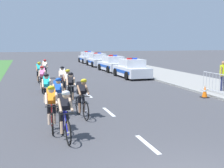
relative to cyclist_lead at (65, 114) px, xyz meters
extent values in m
cube|color=gray|center=(10.45, 10.15, -0.73)|extent=(4.56, 60.00, 0.12)
cube|color=#9E9E99|center=(8.24, 10.15, -0.72)|extent=(0.16, 60.00, 0.13)
cube|color=white|center=(2.18, -1.03, -0.78)|extent=(0.14, 1.60, 0.01)
cube|color=white|center=(2.18, 2.97, -0.78)|extent=(0.14, 1.60, 0.01)
cube|color=white|center=(2.18, 6.97, -0.78)|extent=(0.14, 1.60, 0.01)
cube|color=white|center=(2.18, 10.97, -0.78)|extent=(0.14, 1.60, 0.01)
torus|color=black|center=(0.03, -0.48, -0.42)|extent=(0.09, 0.73, 0.72)
cylinder|color=#99999E|center=(0.03, -0.48, -0.42)|extent=(0.06, 0.06, 0.06)
torus|color=black|center=(-0.03, 0.52, -0.42)|extent=(0.09, 0.73, 0.72)
cylinder|color=#99999E|center=(-0.03, 0.52, -0.42)|extent=(0.06, 0.06, 0.06)
cylinder|color=#1E1E99|center=(0.00, -0.03, 0.11)|extent=(0.07, 0.55, 0.04)
cylinder|color=#1E1E99|center=(0.01, -0.20, -0.21)|extent=(0.07, 0.48, 0.63)
cylinder|color=#1E1E99|center=(-0.01, 0.17, -0.19)|extent=(0.04, 0.04, 0.65)
cylinder|color=black|center=(0.03, -0.38, 0.09)|extent=(0.42, 0.06, 0.03)
cube|color=black|center=(-0.01, 0.17, 0.15)|extent=(0.11, 0.23, 0.05)
cube|color=black|center=(0.00, 0.05, 0.35)|extent=(0.32, 0.57, 0.44)
cube|color=black|center=(-0.01, 0.16, 0.19)|extent=(0.29, 0.22, 0.18)
cylinder|color=black|center=(0.08, 0.12, -0.15)|extent=(0.12, 0.23, 0.40)
cylinder|color=tan|center=(0.09, 0.04, -0.41)|extent=(0.10, 0.16, 0.36)
cylinder|color=black|center=(-0.10, 0.11, -0.15)|extent=(0.12, 0.18, 0.40)
cylinder|color=tan|center=(-0.09, 0.03, -0.41)|extent=(0.10, 0.13, 0.36)
cylinder|color=tan|center=(0.17, -0.16, 0.30)|extent=(0.10, 0.41, 0.35)
cylinder|color=tan|center=(-0.15, -0.18, 0.30)|extent=(0.10, 0.41, 0.35)
sphere|color=tan|center=(0.02, -0.25, 0.59)|extent=(0.19, 0.19, 0.19)
ellipsoid|color=white|center=(0.02, -0.26, 0.66)|extent=(0.25, 0.33, 0.24)
torus|color=black|center=(-0.31, 0.57, -0.42)|extent=(0.08, 0.73, 0.72)
cylinder|color=#99999E|center=(-0.31, 0.57, -0.42)|extent=(0.06, 0.06, 0.06)
torus|color=black|center=(-0.26, 1.57, -0.42)|extent=(0.08, 0.73, 0.72)
cylinder|color=#99999E|center=(-0.26, 1.57, -0.42)|extent=(0.06, 0.06, 0.06)
cylinder|color=#B21919|center=(-0.28, 1.02, 0.11)|extent=(0.07, 0.55, 0.04)
cylinder|color=#B21919|center=(-0.29, 0.85, -0.21)|extent=(0.07, 0.48, 0.63)
cylinder|color=#B21919|center=(-0.27, 1.22, -0.19)|extent=(0.04, 0.04, 0.65)
cylinder|color=black|center=(-0.30, 0.67, 0.09)|extent=(0.42, 0.05, 0.03)
cube|color=black|center=(-0.27, 1.22, 0.15)|extent=(0.11, 0.23, 0.05)
cube|color=orange|center=(-0.28, 1.10, 0.35)|extent=(0.31, 0.55, 0.47)
cube|color=black|center=(-0.27, 1.21, 0.19)|extent=(0.29, 0.21, 0.18)
cylinder|color=black|center=(-0.19, 1.16, -0.15)|extent=(0.12, 0.23, 0.40)
cylinder|color=beige|center=(-0.19, 1.08, -0.41)|extent=(0.10, 0.16, 0.36)
cylinder|color=black|center=(-0.37, 1.17, -0.15)|extent=(0.12, 0.17, 0.40)
cylinder|color=beige|center=(-0.37, 1.09, -0.41)|extent=(0.10, 0.13, 0.36)
cylinder|color=beige|center=(-0.13, 0.87, 0.30)|extent=(0.10, 0.40, 0.35)
cylinder|color=beige|center=(-0.45, 0.89, 0.30)|extent=(0.10, 0.40, 0.35)
sphere|color=beige|center=(-0.30, 0.80, 0.59)|extent=(0.19, 0.19, 0.19)
ellipsoid|color=yellow|center=(-0.30, 0.79, 0.66)|extent=(0.25, 0.33, 0.24)
torus|color=black|center=(1.02, 1.94, -0.42)|extent=(0.12, 0.72, 0.72)
cylinder|color=#99999E|center=(1.02, 1.94, -0.42)|extent=(0.07, 0.07, 0.06)
torus|color=black|center=(0.92, 2.93, -0.42)|extent=(0.12, 0.72, 0.72)
cylinder|color=#99999E|center=(0.92, 2.93, -0.42)|extent=(0.07, 0.07, 0.06)
cylinder|color=black|center=(0.97, 2.39, 0.11)|extent=(0.09, 0.55, 0.04)
cylinder|color=black|center=(0.99, 2.21, -0.21)|extent=(0.09, 0.48, 0.63)
cylinder|color=black|center=(0.95, 2.59, -0.19)|extent=(0.04, 0.04, 0.65)
cylinder|color=black|center=(1.01, 2.04, 0.09)|extent=(0.42, 0.07, 0.03)
cube|color=black|center=(0.95, 2.59, 0.15)|extent=(0.12, 0.23, 0.05)
cube|color=black|center=(0.97, 2.46, 0.35)|extent=(0.33, 0.58, 0.45)
cube|color=black|center=(0.95, 2.58, 0.19)|extent=(0.30, 0.23, 0.18)
cylinder|color=black|center=(1.05, 2.53, -0.15)|extent=(0.13, 0.23, 0.40)
cylinder|color=#9E7051|center=(1.06, 2.46, -0.41)|extent=(0.11, 0.16, 0.36)
cylinder|color=black|center=(0.87, 2.52, -0.15)|extent=(0.13, 0.18, 0.40)
cylinder|color=#9E7051|center=(0.88, 2.44, -0.41)|extent=(0.10, 0.13, 0.36)
cylinder|color=#9E7051|center=(1.15, 2.26, 0.30)|extent=(0.12, 0.41, 0.35)
cylinder|color=#9E7051|center=(0.83, 2.23, 0.30)|extent=(0.12, 0.41, 0.35)
sphere|color=#9E7051|center=(1.00, 2.16, 0.59)|extent=(0.19, 0.19, 0.19)
ellipsoid|color=yellow|center=(1.00, 2.15, 0.66)|extent=(0.26, 0.34, 0.24)
torus|color=black|center=(0.14, 2.49, -0.42)|extent=(0.05, 0.72, 0.72)
cylinder|color=#99999E|center=(0.14, 2.49, -0.42)|extent=(0.06, 0.06, 0.06)
torus|color=black|center=(0.12, 3.49, -0.42)|extent=(0.05, 0.72, 0.72)
cylinder|color=#99999E|center=(0.12, 3.49, -0.42)|extent=(0.06, 0.06, 0.06)
cylinder|color=white|center=(0.13, 2.94, 0.11)|extent=(0.04, 0.55, 0.04)
cylinder|color=white|center=(0.13, 2.77, -0.21)|extent=(0.05, 0.48, 0.63)
cylinder|color=white|center=(0.13, 3.14, -0.19)|extent=(0.04, 0.04, 0.65)
cylinder|color=black|center=(0.13, 2.59, 0.09)|extent=(0.42, 0.03, 0.03)
cube|color=black|center=(0.13, 3.14, 0.15)|extent=(0.10, 0.22, 0.05)
cube|color=blue|center=(0.13, 3.02, 0.35)|extent=(0.29, 0.55, 0.45)
cube|color=black|center=(0.13, 3.13, 0.19)|extent=(0.28, 0.20, 0.18)
cylinder|color=black|center=(0.22, 3.09, -0.15)|extent=(0.11, 0.22, 0.40)
cylinder|color=tan|center=(0.22, 3.01, -0.41)|extent=(0.09, 0.16, 0.36)
cylinder|color=black|center=(0.04, 3.08, -0.15)|extent=(0.11, 0.17, 0.40)
cylinder|color=tan|center=(0.04, 3.00, -0.41)|extent=(0.09, 0.12, 0.36)
cylinder|color=tan|center=(0.29, 2.81, 0.30)|extent=(0.08, 0.40, 0.35)
cylinder|color=tan|center=(-0.03, 2.80, 0.30)|extent=(0.08, 0.40, 0.35)
sphere|color=tan|center=(0.13, 2.72, 0.59)|extent=(0.19, 0.19, 0.19)
ellipsoid|color=blue|center=(0.13, 2.71, 0.66)|extent=(0.23, 0.32, 0.24)
torus|color=black|center=(0.86, 4.41, -0.42)|extent=(0.12, 0.72, 0.72)
cylinder|color=#99999E|center=(0.86, 4.41, -0.42)|extent=(0.07, 0.07, 0.06)
torus|color=black|center=(0.98, 5.40, -0.42)|extent=(0.12, 0.72, 0.72)
cylinder|color=#99999E|center=(0.98, 5.40, -0.42)|extent=(0.07, 0.07, 0.06)
cylinder|color=black|center=(0.91, 4.85, 0.11)|extent=(0.10, 0.55, 0.04)
cylinder|color=black|center=(0.90, 4.68, -0.21)|extent=(0.09, 0.48, 0.63)
cylinder|color=black|center=(0.94, 5.05, -0.19)|extent=(0.04, 0.04, 0.65)
cylinder|color=black|center=(0.88, 4.50, 0.09)|extent=(0.42, 0.07, 0.03)
cube|color=black|center=(0.94, 5.05, 0.15)|extent=(0.12, 0.23, 0.05)
cube|color=black|center=(0.92, 4.93, 0.35)|extent=(0.34, 0.57, 0.47)
cube|color=black|center=(0.94, 5.04, 0.19)|extent=(0.30, 0.23, 0.18)
cylinder|color=black|center=(1.02, 4.98, -0.15)|extent=(0.13, 0.23, 0.40)
cylinder|color=tan|center=(1.01, 4.90, -0.41)|extent=(0.11, 0.16, 0.36)
cylinder|color=black|center=(0.84, 5.00, -0.15)|extent=(0.13, 0.18, 0.40)
cylinder|color=tan|center=(0.83, 4.92, -0.41)|extent=(0.10, 0.13, 0.36)
cylinder|color=tan|center=(1.06, 4.70, 0.30)|extent=(0.12, 0.41, 0.35)
cylinder|color=tan|center=(0.74, 4.73, 0.30)|extent=(0.12, 0.41, 0.35)
sphere|color=tan|center=(0.89, 4.63, 0.59)|extent=(0.19, 0.19, 0.19)
ellipsoid|color=black|center=(0.89, 4.62, 0.66)|extent=(0.26, 0.34, 0.24)
torus|color=black|center=(-0.21, 4.12, -0.42)|extent=(0.08, 0.73, 0.72)
cylinder|color=#99999E|center=(-0.21, 4.12, -0.42)|extent=(0.06, 0.06, 0.06)
torus|color=black|center=(-0.16, 5.12, -0.42)|extent=(0.08, 0.73, 0.72)
cylinder|color=#99999E|center=(-0.16, 5.12, -0.42)|extent=(0.06, 0.06, 0.06)
cylinder|color=white|center=(-0.19, 4.57, 0.11)|extent=(0.06, 0.55, 0.04)
cylinder|color=white|center=(-0.20, 4.40, -0.21)|extent=(0.06, 0.48, 0.63)
cylinder|color=white|center=(-0.18, 4.77, -0.19)|extent=(0.04, 0.04, 0.65)
cylinder|color=black|center=(-0.20, 4.22, 0.09)|extent=(0.42, 0.05, 0.03)
cube|color=black|center=(-0.18, 4.77, 0.15)|extent=(0.11, 0.22, 0.05)
cube|color=#19B2B7|center=(-0.18, 4.64, 0.35)|extent=(0.30, 0.56, 0.45)
cube|color=black|center=(-0.18, 4.76, 0.19)|extent=(0.29, 0.21, 0.18)
cylinder|color=black|center=(-0.09, 4.71, -0.15)|extent=(0.12, 0.23, 0.40)
cylinder|color=beige|center=(-0.10, 4.63, -0.41)|extent=(0.10, 0.16, 0.36)
cylinder|color=black|center=(-0.27, 4.71, -0.15)|extent=(0.12, 0.17, 0.40)
cylinder|color=beige|center=(-0.27, 4.63, -0.41)|extent=(0.10, 0.13, 0.36)
cylinder|color=beige|center=(-0.03, 4.42, 0.30)|extent=(0.09, 0.40, 0.35)
cylinder|color=beige|center=(-0.35, 4.44, 0.30)|extent=(0.09, 0.40, 0.35)
sphere|color=beige|center=(-0.20, 4.35, 0.59)|extent=(0.19, 0.19, 0.19)
ellipsoid|color=black|center=(-0.20, 4.34, 0.66)|extent=(0.24, 0.32, 0.24)
torus|color=black|center=(0.97, 5.80, -0.42)|extent=(0.12, 0.72, 0.72)
cylinder|color=#99999E|center=(0.97, 5.80, -0.42)|extent=(0.07, 0.07, 0.06)
torus|color=black|center=(0.87, 6.80, -0.42)|extent=(0.12, 0.72, 0.72)
cylinder|color=#99999E|center=(0.87, 6.80, -0.42)|extent=(0.07, 0.07, 0.06)
cylinder|color=white|center=(0.92, 6.25, 0.11)|extent=(0.09, 0.55, 0.04)
cylinder|color=white|center=(0.94, 6.08, -0.21)|extent=(0.09, 0.48, 0.63)
cylinder|color=white|center=(0.90, 6.45, -0.19)|extent=(0.04, 0.04, 0.65)
cylinder|color=black|center=(0.96, 5.90, 0.09)|extent=(0.42, 0.07, 0.03)
cube|color=black|center=(0.90, 6.45, 0.15)|extent=(0.12, 0.23, 0.05)
cube|color=white|center=(0.92, 6.32, 0.35)|extent=(0.33, 0.57, 0.47)
cube|color=black|center=(0.90, 6.44, 0.19)|extent=(0.30, 0.23, 0.18)
cylinder|color=black|center=(1.00, 6.40, -0.15)|extent=(0.13, 0.23, 0.40)
cylinder|color=#9E7051|center=(1.01, 6.32, -0.41)|extent=(0.11, 0.16, 0.36)
cylinder|color=black|center=(0.82, 6.38, -0.15)|extent=(0.13, 0.18, 0.40)
cylinder|color=#9E7051|center=(0.83, 6.30, -0.41)|extent=(0.10, 0.13, 0.36)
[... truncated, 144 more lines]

